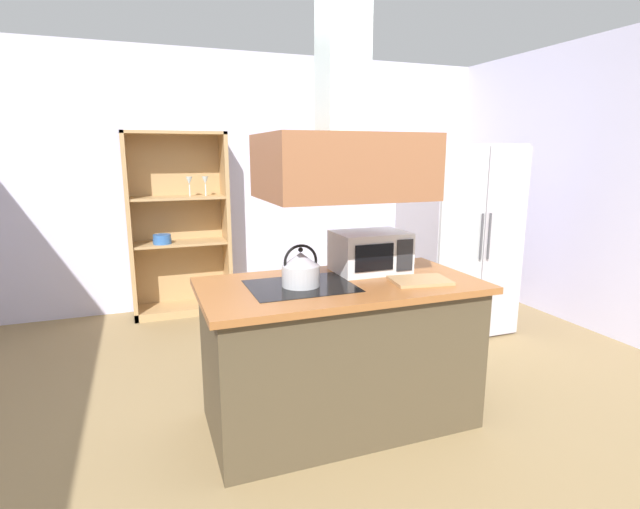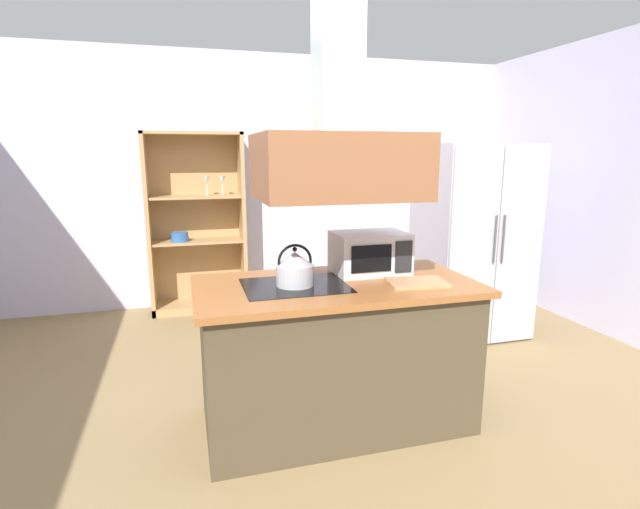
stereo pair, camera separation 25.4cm
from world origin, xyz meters
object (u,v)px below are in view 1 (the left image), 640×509
cutting_board (420,280)px  microwave (370,252)px  dish_cabinet (179,234)px  kettle (301,269)px  refrigerator (457,239)px

cutting_board → microwave: microwave is taller
cutting_board → microwave: bearing=115.5°
dish_cabinet → kettle: 2.62m
dish_cabinet → kettle: size_ratio=7.64×
cutting_board → microwave: 0.40m
cutting_board → kettle: bearing=167.1°
refrigerator → kettle: (-1.92, -1.15, 0.14)m
kettle → microwave: (0.53, 0.18, 0.03)m
dish_cabinet → refrigerator: bearing=-30.6°
kettle → microwave: bearing=19.1°
cutting_board → dish_cabinet: bearing=113.3°
kettle → dish_cabinet: bearing=100.6°
refrigerator → kettle: bearing=-149.0°
dish_cabinet → kettle: dish_cabinet is taller
dish_cabinet → cutting_board: size_ratio=5.48×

